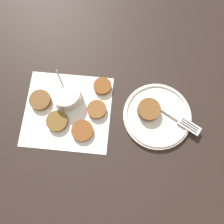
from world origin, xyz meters
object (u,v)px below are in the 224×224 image
serving_plate (157,115)px  fritter_on_plate (149,110)px  sauce_bowl (67,95)px  fork (179,119)px

serving_plate → fritter_on_plate: fritter_on_plate is taller
fritter_on_plate → sauce_bowl: bearing=175.1°
serving_plate → fritter_on_plate: (-0.03, 0.01, 0.02)m
fork → sauce_bowl: bearing=173.4°
sauce_bowl → fritter_on_plate: (0.27, -0.02, 0.00)m
fork → serving_plate: bearing=172.6°
fritter_on_plate → fork: bearing=-11.2°
fritter_on_plate → fork: (0.10, -0.02, -0.01)m
sauce_bowl → fork: (0.36, -0.04, -0.01)m
serving_plate → fork: (0.07, -0.01, 0.01)m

